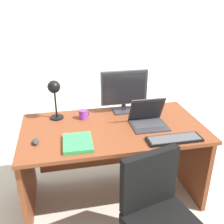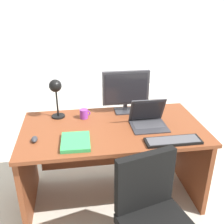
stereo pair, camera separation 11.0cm
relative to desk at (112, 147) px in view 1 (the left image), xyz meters
name	(u,v)px [view 1 (the left image)]	position (x,y,z in m)	size (l,w,h in m)	color
ground	(92,126)	(0.00, 1.45, -0.52)	(12.00, 12.00, 0.00)	#B7B2A3
back_wall	(76,16)	(0.00, 3.31, 0.88)	(10.00, 0.10, 2.80)	silver
desk	(112,147)	(0.00, 0.00, 0.00)	(1.55, 0.83, 0.75)	brown
monitor	(124,89)	(0.17, 0.24, 0.46)	(0.44, 0.16, 0.40)	#2D2D33
laptop	(148,116)	(0.31, -0.06, 0.31)	(0.30, 0.26, 0.24)	#2D2D33
keyboard	(174,139)	(0.42, -0.37, 0.25)	(0.43, 0.14, 0.02)	black
mouse	(35,141)	(-0.63, -0.20, 0.25)	(0.05, 0.08, 0.04)	#2D2D33
desk_lamp	(54,92)	(-0.47, 0.19, 0.50)	(0.12, 0.14, 0.37)	black
book	(78,143)	(-0.32, -0.28, 0.25)	(0.23, 0.28, 0.03)	green
coffee_mug	(83,114)	(-0.23, 0.16, 0.28)	(0.10, 0.07, 0.09)	purple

